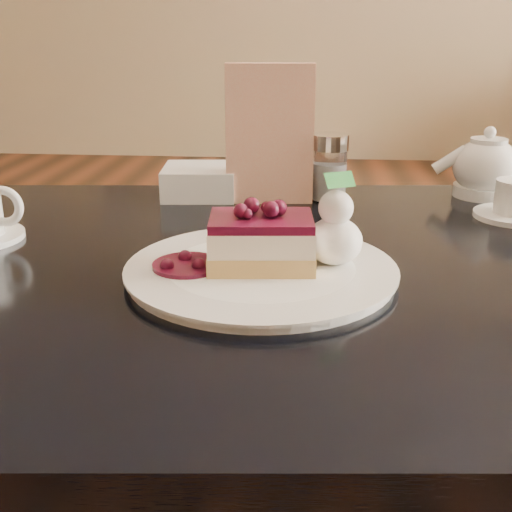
# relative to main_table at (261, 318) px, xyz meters

# --- Properties ---
(main_table) EXTENTS (1.30, 0.92, 0.77)m
(main_table) POSITION_rel_main_table_xyz_m (0.00, 0.00, 0.00)
(main_table) COLOR black
(main_table) RESTS_ON ground
(dessert_plate) EXTENTS (0.31, 0.31, 0.01)m
(dessert_plate) POSITION_rel_main_table_xyz_m (0.00, -0.05, 0.09)
(dessert_plate) COLOR white
(dessert_plate) RESTS_ON main_table
(cheesecake_slice) EXTENTS (0.13, 0.10, 0.06)m
(cheesecake_slice) POSITION_rel_main_table_xyz_m (0.00, -0.05, 0.12)
(cheesecake_slice) COLOR #E4A155
(cheesecake_slice) RESTS_ON dessert_plate
(whipped_cream) EXTENTS (0.07, 0.07, 0.06)m
(whipped_cream) POSITION_rel_main_table_xyz_m (0.09, -0.03, 0.12)
(whipped_cream) COLOR white
(whipped_cream) RESTS_ON dessert_plate
(berry_sauce) EXTENTS (0.08, 0.08, 0.01)m
(berry_sauce) POSITION_rel_main_table_xyz_m (-0.08, -0.06, 0.10)
(berry_sauce) COLOR black
(berry_sauce) RESTS_ON dessert_plate
(tea_set) EXTENTS (0.18, 0.25, 0.11)m
(tea_set) POSITION_rel_main_table_xyz_m (0.36, 0.33, 0.12)
(tea_set) COLOR white
(tea_set) RESTS_ON main_table
(menu_card) EXTENTS (0.15, 0.04, 0.23)m
(menu_card) POSITION_rel_main_table_xyz_m (-0.01, 0.29, 0.19)
(menu_card) COLOR beige
(menu_card) RESTS_ON main_table
(sugar_shaker) EXTENTS (0.06, 0.06, 0.11)m
(sugar_shaker) POSITION_rel_main_table_xyz_m (0.09, 0.31, 0.14)
(sugar_shaker) COLOR white
(sugar_shaker) RESTS_ON main_table
(napkin_stack) EXTENTS (0.13, 0.13, 0.05)m
(napkin_stack) POSITION_rel_main_table_xyz_m (-0.13, 0.32, 0.11)
(napkin_stack) COLOR white
(napkin_stack) RESTS_ON main_table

